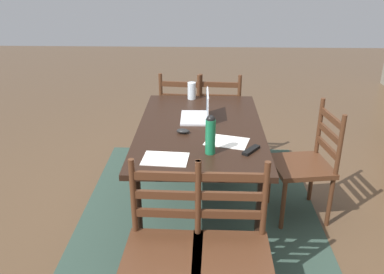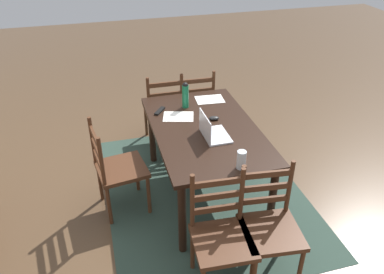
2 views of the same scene
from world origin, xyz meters
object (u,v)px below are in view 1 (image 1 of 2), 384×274
Objects in this scene: chair_left_far at (220,116)px; water_bottle at (210,134)px; chair_right_near at (164,249)px; chair_far_head at (306,164)px; drinking_glass at (192,91)px; chair_right_far at (231,251)px; dining_table at (200,138)px; chair_left_near at (183,116)px; computer_mouse at (183,131)px; tv_remote at (251,150)px; laptop at (200,112)px.

water_bottle reaches higher than chair_left_far.
chair_right_near and chair_left_far have the same top height.
drinking_glass is (-0.69, -0.94, 0.39)m from chair_far_head.
water_bottle reaches higher than chair_right_far.
water_bottle is (-0.61, -0.12, 0.46)m from chair_right_far.
dining_table is at bearing 7.34° from drinking_glass.
chair_right_far is (-0.00, 0.38, 0.00)m from chair_right_near.
chair_right_far is (2.15, 0.39, 0.00)m from chair_left_near.
chair_left_near is (-2.15, -0.01, 0.00)m from chair_right_near.
chair_far_head is 1.04m from computer_mouse.
drinking_glass is (-1.15, -0.16, -0.06)m from water_bottle.
water_bottle reaches higher than drinking_glass.
chair_far_head and chair_left_near have the same top height.
chair_left_far is 9.50× the size of computer_mouse.
dining_table is 0.52m from water_bottle.
dining_table is at bearing 169.88° from chair_right_near.
chair_far_head is at bearing 77.08° from tv_remote.
chair_far_head reaches higher than drinking_glass.
chair_right_far is at bearing -67.09° from tv_remote.
chair_left_far is at bearing -179.92° from chair_right_far.
chair_left_far is 6.08× the size of drinking_glass.
laptop is at bearing -101.25° from chair_far_head.
computer_mouse is at bearing -22.39° from laptop.
computer_mouse is at bearing -149.40° from water_bottle.
computer_mouse is (1.20, -0.32, 0.33)m from chair_left_far.
chair_right_near is 3.49× the size of water_bottle.
chair_far_head is at bearing 53.95° from drinking_glass.
chair_right_near is (1.07, -0.19, -0.22)m from dining_table.
laptop reaches higher than chair_left_near.
chair_left_near and chair_right_far have the same top height.
chair_right_near is (1.08, -1.04, 0.00)m from chair_far_head.
chair_left_near is (-1.07, -0.20, -0.22)m from dining_table.
chair_left_far is 3.49× the size of water_bottle.
water_bottle is 1.74× the size of drinking_glass.
chair_left_far is 0.61m from drinking_glass.
laptop is 1.90× the size of tv_remote.
chair_far_head is at bearing 78.75° from laptop.
chair_left_near is 1.62m from water_bottle.
chair_left_near is at bearing -179.85° from chair_right_near.
laptop reaches higher than chair_right_far.
laptop is at bearing 171.44° from chair_right_near.
dining_table is at bearing 166.10° from tv_remote.
chair_right_near is 5.59× the size of tv_remote.
chair_right_far is at bearing 10.31° from chair_left_near.
chair_right_far is 3.49× the size of water_bottle.
dining_table is 1.11m from chair_right_far.
laptop is at bearing 9.43° from drinking_glass.
tv_remote is (0.43, -0.50, 0.32)m from chair_far_head.
laptop reaches higher than chair_left_far.
computer_mouse is (0.81, -0.04, -0.06)m from drinking_glass.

